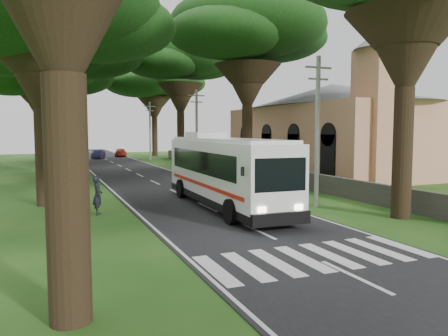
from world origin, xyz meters
TOP-DOWN VIEW (x-y plane):
  - ground at (0.00, 0.00)m, footprint 140.00×140.00m
  - road at (0.00, 25.00)m, footprint 8.00×120.00m
  - crosswalk at (0.00, -2.00)m, footprint 8.00×3.00m
  - property_wall at (9.00, 24.00)m, footprint 0.35×50.00m
  - church at (17.86, 21.55)m, footprint 14.00×24.00m
  - pole_near at (5.50, 6.00)m, footprint 1.60×0.24m
  - pole_mid at (5.50, 26.00)m, footprint 1.60×0.24m
  - pole_far at (5.50, 46.00)m, footprint 1.60×0.24m
  - tree_l_mida at (-8.00, 12.00)m, footprint 12.86×12.86m
  - tree_l_midb at (-7.50, 30.00)m, footprint 15.23×15.23m
  - tree_l_far at (-8.50, 48.00)m, footprint 16.37×16.37m
  - tree_r_mida at (8.00, 20.00)m, footprint 13.09×13.09m
  - tree_r_midb at (7.50, 38.00)m, footprint 13.13×13.13m
  - tree_r_far at (8.50, 56.00)m, footprint 14.91×14.91m
  - coach_bus at (0.89, 7.81)m, footprint 3.17×12.59m
  - distant_car_b at (-0.84, 51.79)m, footprint 2.44×3.97m
  - distant_car_c at (3.00, 55.77)m, footprint 2.54×4.52m
  - pedestrian at (-5.62, 8.21)m, footprint 0.49×0.72m

SIDE VIEW (x-z plane):
  - ground at x=0.00m, z-range 0.00..0.00m
  - crosswalk at x=0.00m, z-range -0.01..0.01m
  - road at x=0.00m, z-range -0.01..0.03m
  - property_wall at x=9.00m, z-range 0.00..1.20m
  - distant_car_c at x=3.00m, z-range 0.03..1.27m
  - distant_car_b at x=-0.84m, z-range 0.03..1.27m
  - pedestrian at x=-5.62m, z-range 0.00..1.91m
  - coach_bus at x=0.89m, z-range 0.14..3.84m
  - pole_near at x=5.50m, z-range 0.18..8.18m
  - pole_mid at x=5.50m, z-range 0.18..8.18m
  - pole_far at x=5.50m, z-range 0.18..8.18m
  - church at x=17.86m, z-range -0.89..10.71m
  - tree_l_mida at x=-8.00m, z-range 3.84..17.31m
  - tree_l_far at x=-8.50m, z-range 4.15..19.54m
  - tree_l_midb at x=-7.50m, z-range 4.33..19.68m
  - tree_r_far at x=8.50m, z-range 4.56..20.25m
  - tree_r_mida at x=8.00m, z-range 4.80..20.36m
  - tree_r_midb at x=7.50m, z-range 4.98..20.93m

